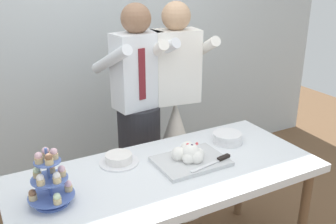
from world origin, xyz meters
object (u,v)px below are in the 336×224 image
dessert_table (168,182)px  cupcake_stand (50,181)px  person_groom (139,128)px  plate_stack (228,138)px  person_bride (175,141)px  round_cake (119,159)px  main_cake_tray (190,157)px

dessert_table → cupcake_stand: (-0.66, -0.01, 0.20)m
dessert_table → person_groom: person_groom is taller
plate_stack → person_bride: person_bride is taller
plate_stack → round_cake: bearing=174.1°
dessert_table → main_cake_tray: main_cake_tray is taller
cupcake_stand → main_cake_tray: bearing=2.2°
dessert_table → person_bride: person_bride is taller
main_cake_tray → person_bride: size_ratio=0.26×
main_cake_tray → plate_stack: 0.39m
plate_stack → person_bride: (-0.09, 0.54, -0.23)m
person_groom → person_bride: 0.35m
plate_stack → cupcake_stand: bearing=-172.6°
cupcake_stand → plate_stack: bearing=7.4°
person_groom → person_bride: same height
main_cake_tray → person_bride: bearing=67.4°
cupcake_stand → main_cake_tray: cupcake_stand is taller
round_cake → person_groom: (0.35, 0.48, -0.05)m
person_bride → plate_stack: bearing=-80.1°
plate_stack → round_cake: plate_stack is taller
main_cake_tray → person_bride: (0.28, 0.67, -0.23)m
plate_stack → person_groom: bearing=125.3°
round_cake → person_bride: person_bride is taller
dessert_table → round_cake: (-0.21, 0.23, 0.10)m
dessert_table → main_cake_tray: 0.20m
dessert_table → person_bride: 0.83m
person_groom → cupcake_stand: bearing=-138.2°
cupcake_stand → main_cake_tray: 0.83m
round_cake → person_groom: person_groom is taller
dessert_table → cupcake_stand: 0.69m
person_groom → person_bride: (0.30, -0.02, -0.16)m
cupcake_stand → person_bride: size_ratio=0.18×
round_cake → person_bride: 0.83m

